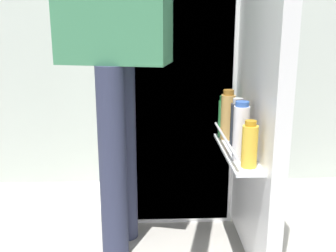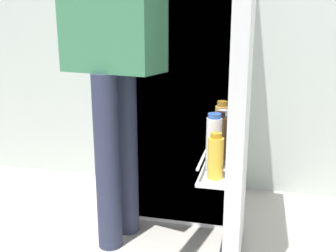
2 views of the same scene
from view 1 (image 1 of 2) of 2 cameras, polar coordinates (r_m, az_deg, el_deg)
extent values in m
plane|color=#B7B2A8|center=(2.00, 0.48, -16.76)|extent=(5.75, 5.75, 0.00)
cube|color=white|center=(2.25, -0.15, 9.69)|extent=(0.66, 0.58, 1.69)
cube|color=white|center=(1.97, 0.17, 8.92)|extent=(0.62, 0.01, 1.65)
cube|color=white|center=(2.03, 0.11, 6.73)|extent=(0.58, 0.09, 0.01)
cube|color=white|center=(1.70, 12.98, 7.96)|extent=(0.06, 0.64, 1.66)
cube|color=white|center=(1.76, 9.57, -3.67)|extent=(0.11, 0.54, 0.01)
cylinder|color=silver|center=(1.73, 8.02, -1.79)|extent=(0.01, 0.52, 0.01)
cylinder|color=#333842|center=(1.78, 9.66, 0.03)|extent=(0.06, 0.06, 0.20)
cylinder|color=silver|center=(1.75, 9.81, 3.48)|extent=(0.04, 0.04, 0.02)
cylinder|color=white|center=(1.62, 10.18, -1.04)|extent=(0.06, 0.06, 0.22)
cylinder|color=#335BB2|center=(1.59, 10.37, 3.07)|extent=(0.05, 0.05, 0.02)
cylinder|color=tan|center=(1.90, 8.37, 1.23)|extent=(0.06, 0.06, 0.21)
cylinder|color=#996623|center=(1.88, 8.50, 4.67)|extent=(0.05, 0.05, 0.02)
cylinder|color=brown|center=(1.70, 10.04, -0.54)|extent=(0.06, 0.06, 0.20)
cylinder|color=black|center=(1.68, 10.21, 3.18)|extent=(0.04, 0.04, 0.02)
cylinder|color=gold|center=(1.56, 11.37, -2.84)|extent=(0.06, 0.06, 0.16)
cylinder|color=#BC8419|center=(1.54, 11.54, 0.38)|extent=(0.04, 0.04, 0.02)
cylinder|color=green|center=(1.95, 8.05, 1.02)|extent=(0.07, 0.07, 0.17)
cylinder|color=#195B28|center=(1.93, 8.16, 3.82)|extent=(0.06, 0.06, 0.02)
cylinder|color=#2D334C|center=(1.94, -6.23, -3.83)|extent=(0.12, 0.12, 0.87)
cylinder|color=#2D334C|center=(1.79, -7.75, -5.51)|extent=(0.12, 0.12, 0.87)
camera|label=2|loc=(0.52, 83.18, 4.24)|focal=41.19mm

